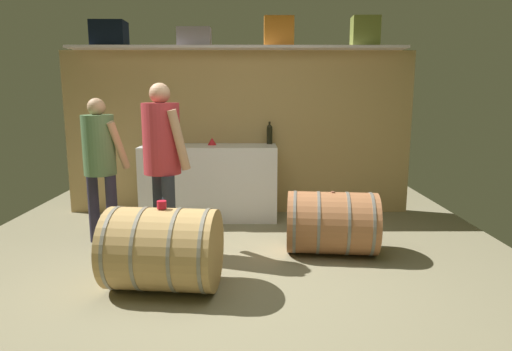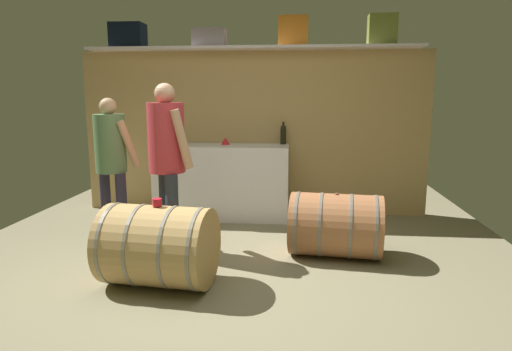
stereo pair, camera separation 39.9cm
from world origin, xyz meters
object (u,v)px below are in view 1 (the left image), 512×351
Objects in this scene: work_cabinet at (210,182)px; tasting_cup at (162,205)px; toolcase_olive at (365,32)px; wine_barrel_near at (163,249)px; visitor_tasting at (100,156)px; wine_bottle_dark at (270,134)px; toolcase_black at (109,34)px; winemaker_pouring at (163,152)px; wine_glass at (166,139)px; toolcase_orange at (279,32)px; toolcase_grey at (194,37)px; wine_barrel_far at (332,223)px; red_funnel at (212,141)px.

work_cabinet is 22.49× the size of tasting_cup.
toolcase_olive is at bearing 47.31° from tasting_cup.
visitor_tasting reaches higher than wine_barrel_near.
toolcase_olive is at bearing -0.25° from wine_bottle_dark.
toolcase_olive is 0.24× the size of visitor_tasting.
toolcase_black reaches higher than winemaker_pouring.
wine_glass is 1.78× the size of tasting_cup.
wine_bottle_dark is 2.56m from wine_barrel_near.
wine_glass reaches higher than tasting_cup.
visitor_tasting is (-1.02, -0.96, 0.47)m from work_cabinet.
toolcase_olive is 4.79× the size of tasting_cup.
toolcase_olive reaches higher than wine_barrel_near.
wine_bottle_dark reaches higher than wine_barrel_near.
wine_barrel_near is at bearing -114.90° from toolcase_orange.
toolcase_grey reaches higher than wine_barrel_far.
toolcase_black reaches higher than visitor_tasting.
work_cabinet is 0.52m from red_funnel.
winemaker_pouring reaches higher than tasting_cup.
visitor_tasting is (-0.52, -0.84, -0.09)m from wine_glass.
work_cabinet is 1.79× the size of wine_barrel_near.
red_funnel is 2.18m from tasting_cup.
wine_glass reaches higher than wine_barrel_far.
tasting_cup is at bearing -145.23° from wine_barrel_far.
toolcase_grey is at bearing 132.83° from work_cabinet.
toolcase_olive reaches higher than wine_barrel_far.
visitor_tasting is at bearing 133.20° from wine_barrel_near.
toolcase_black is 1.81m from red_funnel.
toolcase_orange reaches higher than red_funnel.
toolcase_orange is 2.52m from wine_barrel_far.
toolcase_grey is 1.12× the size of toolcase_orange.
wine_bottle_dark is at bearing 67.82° from tasting_cup.
toolcase_grey is 0.24× the size of work_cabinet.
wine_barrel_near is 12.59× the size of tasting_cup.
wine_glass is (-1.26, -0.32, -0.04)m from wine_bottle_dark.
wine_glass is at bearing 159.98° from winemaker_pouring.
wine_glass is at bearing -159.75° from red_funnel.
tasting_cup is (-1.03, -2.27, -1.61)m from toolcase_orange.
wine_bottle_dark reaches higher than wine_barrel_far.
toolcase_grey is at bearing 150.09° from red_funnel.
red_funnel is 1.47m from visitor_tasting.
toolcase_orange is 3.27× the size of red_funnel.
tasting_cup is 1.42m from visitor_tasting.
toolcase_grey is at bearing 44.01° from wine_glass.
work_cabinet is at bearing 137.16° from winemaker_pouring.
work_cabinet is at bearing 14.54° from wine_glass.
toolcase_olive is 0.38× the size of wine_barrel_far.
toolcase_black is 1.01× the size of toolcase_grey.
winemaker_pouring is (-1.63, -0.01, 0.71)m from wine_barrel_far.
toolcase_orange is 0.24× the size of visitor_tasting.
toolcase_black is 1.04m from toolcase_grey.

